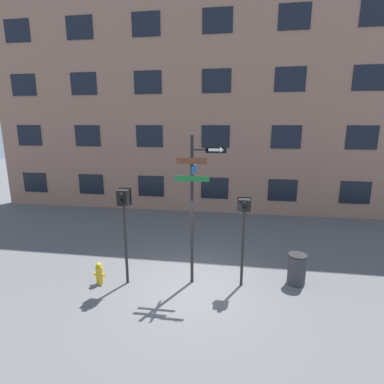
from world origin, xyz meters
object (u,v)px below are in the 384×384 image
pedestrian_signal_left (124,210)px  trash_bin (297,269)px  pedestrian_signal_right (244,219)px  street_sign_pole (195,198)px  fire_hydrant (99,274)px

pedestrian_signal_left → trash_bin: size_ratio=3.09×
pedestrian_signal_left → trash_bin: 5.27m
pedestrian_signal_right → trash_bin: size_ratio=2.84×
pedestrian_signal_right → trash_bin: pedestrian_signal_right is taller
street_sign_pole → pedestrian_signal_left: (-1.95, -0.34, -0.35)m
pedestrian_signal_right → fire_hydrant: 4.48m
street_sign_pole → pedestrian_signal_right: 1.48m
pedestrian_signal_right → trash_bin: (1.59, 0.33, -1.57)m
pedestrian_signal_left → fire_hydrant: 2.08m
trash_bin → street_sign_pole: bearing=-172.9°
pedestrian_signal_right → fire_hydrant: size_ratio=3.94×
fire_hydrant → trash_bin: size_ratio=0.72×
street_sign_pole → pedestrian_signal_left: bearing=-170.1°
street_sign_pole → fire_hydrant: bearing=-169.6°
pedestrian_signal_left → trash_bin: bearing=8.2°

